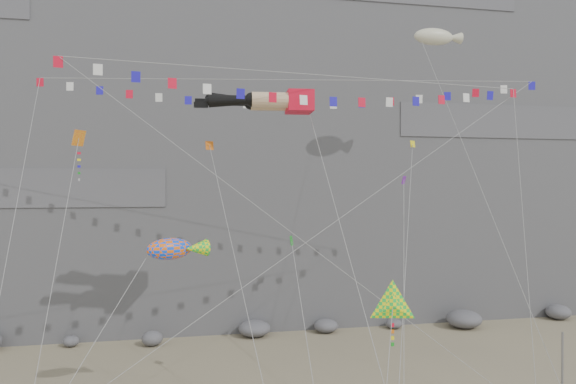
{
  "coord_description": "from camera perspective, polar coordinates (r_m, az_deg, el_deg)",
  "views": [
    {
      "loc": [
        -6.75,
        -27.71,
        12.16
      ],
      "look_at": [
        1.07,
        9.0,
        11.75
      ],
      "focal_mm": 35.0,
      "sensor_mm": 36.0,
      "label": 1
    }
  ],
  "objects": [
    {
      "name": "cliff",
      "position": [
        61.45,
        -5.59,
        12.68
      ],
      "size": [
        80.0,
        28.0,
        50.0
      ],
      "primitive_type": "cube",
      "color": "slate",
      "rests_on": "ground"
    },
    {
      "name": "talus_boulders",
      "position": [
        46.68,
        -3.43,
        -13.72
      ],
      "size": [
        60.0,
        3.0,
        1.2
      ],
      "primitive_type": null,
      "color": "slate",
      "rests_on": "ground"
    },
    {
      "name": "anchor_pole_right",
      "position": [
        34.83,
        26.1,
        -16.12
      ],
      "size": [
        0.12,
        0.12,
        4.33
      ],
      "primitive_type": "cylinder",
      "color": "gray",
      "rests_on": "ground"
    },
    {
      "name": "legs_kite",
      "position": [
        33.64,
        -2.13,
        9.15
      ],
      "size": [
        7.65,
        15.4,
        22.02
      ],
      "rotation": [
        0.0,
        0.0,
        -0.1
      ],
      "color": "red",
      "rests_on": "ground"
    },
    {
      "name": "flag_banner_upper",
      "position": [
        37.79,
        0.19,
        11.3
      ],
      "size": [
        32.13,
        14.49,
        27.49
      ],
      "color": "red",
      "rests_on": "ground"
    },
    {
      "name": "flag_banner_lower",
      "position": [
        32.51,
        3.16,
        11.75
      ],
      "size": [
        27.16,
        7.1,
        21.79
      ],
      "color": "red",
      "rests_on": "ground"
    },
    {
      "name": "harlequin_kite",
      "position": [
        32.4,
        -20.5,
        5.06
      ],
      "size": [
        2.35,
        8.38,
        16.51
      ],
      "color": "red",
      "rests_on": "ground"
    },
    {
      "name": "fish_windsock",
      "position": [
        30.21,
        -11.97,
        -5.7
      ],
      "size": [
        8.46,
        7.69,
        12.65
      ],
      "color": "#FF630D",
      "rests_on": "ground"
    },
    {
      "name": "delta_kite",
      "position": [
        27.08,
        10.6,
        -11.34
      ],
      "size": [
        4.1,
        5.8,
        8.88
      ],
      "color": "#FFF70D",
      "rests_on": "ground"
    },
    {
      "name": "blimp_windsock",
      "position": [
        44.12,
        14.6,
        14.96
      ],
      "size": [
        4.08,
        14.03,
        26.69
      ],
      "color": "beige",
      "rests_on": "ground"
    },
    {
      "name": "small_kite_a",
      "position": [
        34.19,
        -7.89,
        4.3
      ],
      "size": [
        2.83,
        12.95,
        19.19
      ],
      "color": "orange",
      "rests_on": "ground"
    },
    {
      "name": "small_kite_b",
      "position": [
        36.19,
        11.69,
        0.86
      ],
      "size": [
        5.73,
        12.27,
        17.76
      ],
      "color": "purple",
      "rests_on": "ground"
    },
    {
      "name": "small_kite_c",
      "position": [
        31.28,
        0.39,
        -5.21
      ],
      "size": [
        1.32,
        10.84,
        13.64
      ],
      "color": "#16951F",
      "rests_on": "ground"
    },
    {
      "name": "small_kite_d",
      "position": [
        38.34,
        12.51,
        4.13
      ],
      "size": [
        7.88,
        14.83,
        21.92
      ],
      "color": "yellow",
      "rests_on": "ground"
    }
  ]
}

